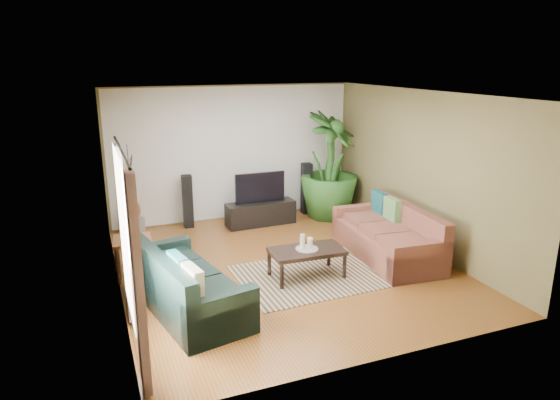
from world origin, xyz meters
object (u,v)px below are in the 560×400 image
sofa_left (187,278)px  pedestal (134,225)px  tv_stand (261,213)px  side_table (134,257)px  television (260,187)px  sofa_right (386,232)px  coffee_table (307,263)px  speaker_left (188,201)px  speaker_right (306,188)px  potted_plant (330,166)px  vase (133,210)px

sofa_left → pedestal: (-0.36, 3.27, -0.27)m
tv_stand → pedestal: 2.43m
pedestal → side_table: (-0.19, -1.95, 0.14)m
sofa_left → television: bearing=-46.9°
sofa_right → pedestal: bearing=-121.3°
coffee_table → pedestal: coffee_table is taller
television → speaker_left: bearing=165.3°
speaker_right → side_table: size_ratio=1.84×
sofa_left → potted_plant: 4.60m
speaker_right → speaker_left: bearing=-174.9°
potted_plant → side_table: (-4.09, -1.54, -0.79)m
side_table → television: bearing=31.5°
sofa_right → coffee_table: 1.61m
coffee_table → speaker_left: speaker_left is taller
sofa_left → vase: sofa_left is taller
tv_stand → vase: bearing=169.0°
speaker_right → sofa_left: bearing=-129.3°
sofa_right → pedestal: (-3.80, 2.70, -0.27)m
sofa_right → speaker_left: size_ratio=2.13×
speaker_right → potted_plant: (0.33, -0.41, 0.54)m
speaker_left → vase: bearing=-175.5°
sofa_right → speaker_right: 2.71m
coffee_table → vase: 3.73m
tv_stand → potted_plant: (1.50, -0.03, 0.86)m
tv_stand → speaker_left: size_ratio=1.33×
sofa_left → pedestal: sofa_left is taller
sofa_left → side_table: (-0.55, 1.33, -0.13)m
coffee_table → speaker_left: 3.22m
sofa_left → potted_plant: (3.54, 2.87, 0.66)m
speaker_right → tv_stand: bearing=-157.0°
sofa_right → side_table: bearing=-96.6°
potted_plant → vase: (-3.90, 0.41, -0.63)m
sofa_left → sofa_right: (3.44, 0.58, 0.00)m
tv_stand → sofa_right: bearing=-61.0°
sofa_right → speaker_right: bearing=-171.0°
sofa_right → speaker_left: 3.86m
speaker_right → side_table: bearing=-147.5°
pedestal → tv_stand: bearing=-8.9°
coffee_table → speaker_right: size_ratio=1.01×
tv_stand → television: television is taller
sofa_left → sofa_right: 3.49m
coffee_table → side_table: 2.63m
television → speaker_left: size_ratio=0.97×
television → side_table: (-2.59, -1.59, -0.46)m
tv_stand → pedestal: tv_stand is taller
speaker_right → potted_plant: 0.76m
television → vase: size_ratio=2.51×
speaker_left → sofa_left: bearing=-97.1°
tv_stand → speaker_right: size_ratio=1.27×
sofa_left → tv_stand: bearing=-47.1°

